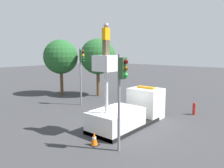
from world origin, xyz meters
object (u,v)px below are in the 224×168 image
object	(u,v)px
fire_hydrant	(194,109)
traffic_cone_rear	(94,139)
traffic_light_pole	(121,84)
tree_right_bg	(98,57)
traffic_light_across	(81,65)
bucket_truck	(129,111)
tree_left_bg	(61,57)
worker	(106,39)

from	to	relation	value
fire_hydrant	traffic_cone_rear	xyz separation A→B (m)	(-9.05, 2.06, -0.13)
traffic_light_pole	traffic_cone_rear	distance (m)	3.45
traffic_light_pole	tree_right_bg	bearing A→B (deg)	48.14
traffic_light_pole	traffic_light_across	size ratio (longest dim) A/B	0.92
bucket_truck	tree_left_bg	world-z (taller)	tree_left_bg
traffic_light_across	tree_right_bg	world-z (taller)	tree_right_bg
worker	traffic_light_pole	bearing A→B (deg)	-120.42
traffic_light_pole	tree_right_bg	distance (m)	13.87
bucket_truck	traffic_cone_rear	xyz separation A→B (m)	(-3.84, -0.46, -0.62)
traffic_cone_rear	traffic_light_across	bearing A→B (deg)	51.68
bucket_truck	fire_hydrant	size ratio (longest dim) A/B	6.28
bucket_truck	tree_right_bg	world-z (taller)	tree_right_bg
worker	bucket_truck	bearing A→B (deg)	0.00
traffic_light_pole	tree_left_bg	bearing A→B (deg)	63.15
traffic_light_pole	worker	bearing A→B (deg)	59.58
traffic_light_pole	tree_left_bg	distance (m)	15.75
traffic_light_pole	tree_left_bg	size ratio (longest dim) A/B	0.77
bucket_truck	tree_left_bg	size ratio (longest dim) A/B	0.99
bucket_truck	traffic_light_across	world-z (taller)	traffic_light_across
traffic_cone_rear	fire_hydrant	bearing A→B (deg)	-12.79
tree_right_bg	traffic_light_pole	bearing A→B (deg)	-131.86
bucket_truck	tree_left_bg	bearing A→B (deg)	73.46
tree_right_bg	traffic_light_across	bearing A→B (deg)	-156.04
traffic_light_across	fire_hydrant	world-z (taller)	traffic_light_across
traffic_light_across	traffic_light_pole	bearing A→B (deg)	-121.36
bucket_truck	traffic_light_across	xyz separation A→B (m)	(1.65, 6.49, 2.72)
fire_hydrant	traffic_light_pole	bearing A→B (deg)	176.74
tree_left_bg	tree_right_bg	size ratio (longest dim) A/B	0.99
traffic_light_pole	traffic_cone_rear	xyz separation A→B (m)	(-0.31, 1.56, -3.06)
tree_right_bg	worker	bearing A→B (deg)	-134.16
traffic_light_pole	tree_right_bg	xyz separation A→B (m)	(9.24, 10.31, 0.94)
bucket_truck	traffic_cone_rear	world-z (taller)	bucket_truck
bucket_truck	worker	bearing A→B (deg)	180.00
tree_right_bg	tree_left_bg	bearing A→B (deg)	119.78
traffic_light_across	fire_hydrant	size ratio (longest dim) A/B	5.30
worker	traffic_cone_rear	size ratio (longest dim) A/B	2.38
bucket_truck	tree_left_bg	xyz separation A→B (m)	(3.57, 12.02, 3.32)
fire_hydrant	traffic_cone_rear	distance (m)	9.29
traffic_light_pole	fire_hydrant	bearing A→B (deg)	-3.26
bucket_truck	fire_hydrant	distance (m)	5.81
traffic_light_pole	traffic_light_across	distance (m)	9.97
tree_right_bg	fire_hydrant	bearing A→B (deg)	-92.60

